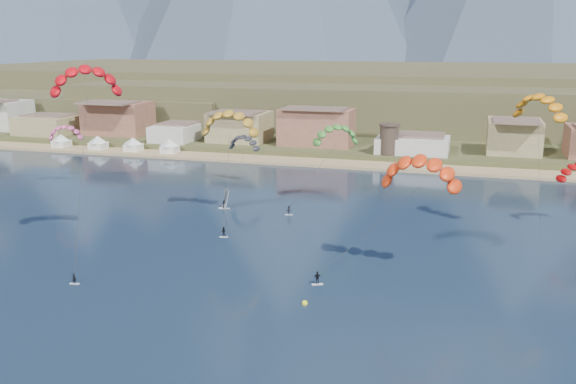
% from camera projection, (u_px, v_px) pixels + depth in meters
% --- Properties ---
extents(ground, '(2400.00, 2400.00, 0.00)m').
position_uv_depth(ground, '(206.00, 345.00, 68.97)').
color(ground, black).
rests_on(ground, ground).
extents(beach, '(2200.00, 12.00, 0.90)m').
position_uv_depth(beach, '(366.00, 165.00, 167.74)').
color(beach, tan).
rests_on(beach, ground).
extents(land, '(2200.00, 900.00, 4.00)m').
position_uv_depth(land, '(445.00, 76.00, 591.08)').
color(land, brown).
rests_on(land, ground).
extents(foothills, '(940.00, 210.00, 18.00)m').
position_uv_depth(foothills, '(463.00, 95.00, 277.43)').
color(foothills, brown).
rests_on(foothills, ground).
extents(town, '(400.00, 24.00, 12.00)m').
position_uv_depth(town, '(246.00, 123.00, 191.79)').
color(town, silver).
rests_on(town, ground).
extents(watchtower, '(5.82, 5.82, 8.60)m').
position_uv_depth(watchtower, '(389.00, 139.00, 172.39)').
color(watchtower, '#47382D').
rests_on(watchtower, ground).
extents(beach_tents, '(43.40, 6.40, 5.00)m').
position_uv_depth(beach_tents, '(114.00, 140.00, 187.83)').
color(beach_tents, white).
rests_on(beach_tents, ground).
extents(kitesurfer_red, '(11.48, 18.50, 31.31)m').
position_uv_depth(kitesurfer_red, '(85.00, 76.00, 93.44)').
color(kitesurfer_red, silver).
rests_on(kitesurfer_red, ground).
extents(kitesurfer_yellow, '(11.70, 15.79, 22.86)m').
position_uv_depth(kitesurfer_yellow, '(230.00, 119.00, 115.31)').
color(kitesurfer_yellow, silver).
rests_on(kitesurfer_yellow, ground).
extents(kitesurfer_orange, '(19.54, 12.23, 21.26)m').
position_uv_depth(kitesurfer_orange, '(420.00, 167.00, 86.84)').
color(kitesurfer_orange, silver).
rests_on(kitesurfer_orange, ground).
extents(kitesurfer_green, '(12.69, 15.38, 19.16)m').
position_uv_depth(kitesurfer_green, '(336.00, 132.00, 125.28)').
color(kitesurfer_green, silver).
rests_on(kitesurfer_green, ground).
extents(distant_kite_pink, '(8.42, 6.96, 16.04)m').
position_uv_depth(distant_kite_pink, '(65.00, 130.00, 141.18)').
color(distant_kite_pink, '#262626').
rests_on(distant_kite_pink, ground).
extents(distant_kite_dark, '(8.79, 6.47, 13.56)m').
position_uv_depth(distant_kite_dark, '(244.00, 140.00, 146.02)').
color(distant_kite_dark, '#262626').
rests_on(distant_kite_dark, ground).
extents(distant_kite_orange, '(10.01, 9.56, 25.70)m').
position_uv_depth(distant_kite_orange, '(540.00, 103.00, 103.01)').
color(distant_kite_orange, '#262626').
rests_on(distant_kite_orange, ground).
extents(windsurfer, '(2.26, 2.46, 3.97)m').
position_uv_depth(windsurfer, '(225.00, 202.00, 124.88)').
color(windsurfer, silver).
rests_on(windsurfer, ground).
extents(buoy, '(0.76, 0.76, 0.76)m').
position_uv_depth(buoy, '(305.00, 303.00, 79.72)').
color(buoy, yellow).
rests_on(buoy, ground).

